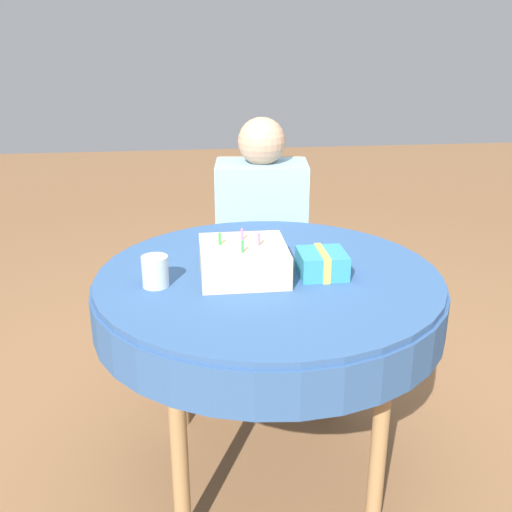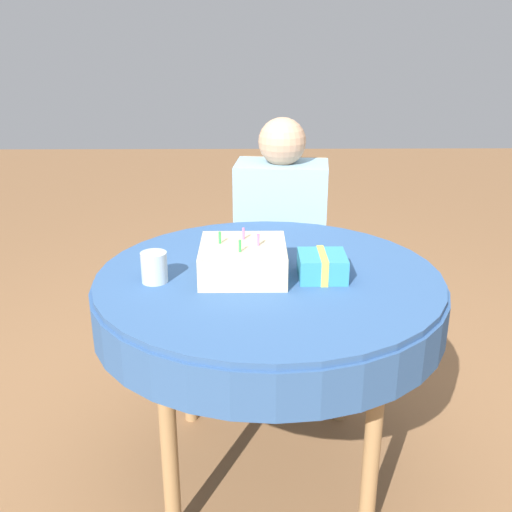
{
  "view_description": "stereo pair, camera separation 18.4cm",
  "coord_description": "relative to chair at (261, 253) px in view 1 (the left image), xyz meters",
  "views": [
    {
      "loc": [
        -0.24,
        -1.71,
        1.47
      ],
      "look_at": [
        -0.04,
        -0.0,
        0.81
      ],
      "focal_mm": 42.0,
      "sensor_mm": 36.0,
      "label": 1
    },
    {
      "loc": [
        -0.06,
        -1.72,
        1.47
      ],
      "look_at": [
        -0.04,
        -0.0,
        0.81
      ],
      "focal_mm": 42.0,
      "sensor_mm": 36.0,
      "label": 2
    }
  ],
  "objects": [
    {
      "name": "birthday_cake",
      "position": [
        -0.17,
        -0.89,
        0.31
      ],
      "size": [
        0.26,
        0.26,
        0.14
      ],
      "color": "beige",
      "rests_on": "dining_table"
    },
    {
      "name": "dining_table",
      "position": [
        -0.09,
        -0.87,
        0.17
      ],
      "size": [
        1.1,
        1.1,
        0.75
      ],
      "color": "#335689",
      "rests_on": "ground_plane"
    },
    {
      "name": "chair",
      "position": [
        0.0,
        0.0,
        0.0
      ],
      "size": [
        0.47,
        0.47,
        0.92
      ],
      "rotation": [
        0.0,
        0.0,
        -0.11
      ],
      "color": "#A37A4C",
      "rests_on": "ground_plane"
    },
    {
      "name": "person",
      "position": [
        -0.01,
        -0.1,
        0.19
      ],
      "size": [
        0.42,
        0.37,
        1.12
      ],
      "rotation": [
        0.0,
        0.0,
        -0.11
      ],
      "color": "tan",
      "rests_on": "ground_plane"
    },
    {
      "name": "drinking_glass",
      "position": [
        -0.43,
        -0.93,
        0.31
      ],
      "size": [
        0.08,
        0.08,
        0.09
      ],
      "color": "silver",
      "rests_on": "dining_table"
    },
    {
      "name": "gift_box",
      "position": [
        0.07,
        -0.91,
        0.3
      ],
      "size": [
        0.14,
        0.15,
        0.08
      ],
      "color": "teal",
      "rests_on": "dining_table"
    },
    {
      "name": "ground_plane",
      "position": [
        -0.09,
        -0.87,
        -0.49
      ],
      "size": [
        12.0,
        12.0,
        0.0
      ],
      "primitive_type": "plane",
      "color": "#8C603D"
    }
  ]
}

